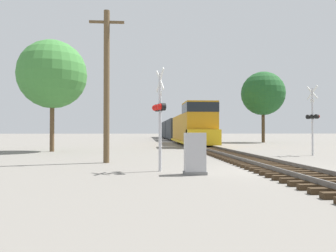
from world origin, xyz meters
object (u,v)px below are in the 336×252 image
(crossing_signal_near, at_px, (159,111))
(relay_cabinet, at_px, (195,154))
(tree_far_right, at_px, (52,74))
(crossing_signal_far, at_px, (313,117))
(utility_pole, at_px, (107,84))
(freight_train, at_px, (175,129))
(tree_mid_background, at_px, (263,94))

(crossing_signal_near, distance_m, relay_cabinet, 2.38)
(tree_far_right, bearing_deg, crossing_signal_near, -59.27)
(crossing_signal_far, distance_m, utility_pole, 13.89)
(crossing_signal_far, xyz_separation_m, tree_far_right, (-18.61, 5.60, 3.61))
(crossing_signal_far, bearing_deg, freight_train, -11.22)
(freight_train, xyz_separation_m, tree_mid_background, (11.53, -13.65, 5.10))
(freight_train, xyz_separation_m, utility_pole, (-7.50, -42.54, 2.11))
(freight_train, distance_m, relay_cabinet, 47.53)
(crossing_signal_near, distance_m, tree_mid_background, 36.84)
(tree_mid_background, bearing_deg, crossing_signal_near, -116.77)
(crossing_signal_far, relative_size, tree_far_right, 0.52)
(relay_cabinet, distance_m, tree_mid_background, 37.50)
(freight_train, xyz_separation_m, tree_far_right, (-12.91, -32.88, 4.22))
(utility_pole, relative_size, tree_mid_background, 0.77)
(relay_cabinet, height_order, utility_pole, utility_pole)
(freight_train, bearing_deg, relay_cabinet, -94.40)
(crossing_signal_near, distance_m, tree_far_right, 16.03)
(crossing_signal_near, xyz_separation_m, relay_cabinet, (1.29, -1.09, -1.68))
(freight_train, distance_m, tree_far_right, 35.58)
(relay_cabinet, height_order, tree_far_right, tree_far_right)
(freight_train, distance_m, utility_pole, 43.25)
(crossing_signal_far, bearing_deg, tree_mid_background, -32.85)
(utility_pole, xyz_separation_m, tree_far_right, (-5.41, 9.66, 2.11))
(freight_train, relative_size, tree_far_right, 6.99)
(tree_far_right, bearing_deg, freight_train, 68.57)
(freight_train, height_order, relay_cabinet, freight_train)
(crossing_signal_near, xyz_separation_m, crossing_signal_far, (10.64, 7.80, 0.10))
(crossing_signal_near, height_order, utility_pole, utility_pole)
(relay_cabinet, bearing_deg, utility_pole, 128.57)
(utility_pole, bearing_deg, relay_cabinet, -51.43)
(crossing_signal_near, xyz_separation_m, utility_pole, (-2.56, 3.75, 1.60))
(relay_cabinet, bearing_deg, tree_mid_background, 65.77)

